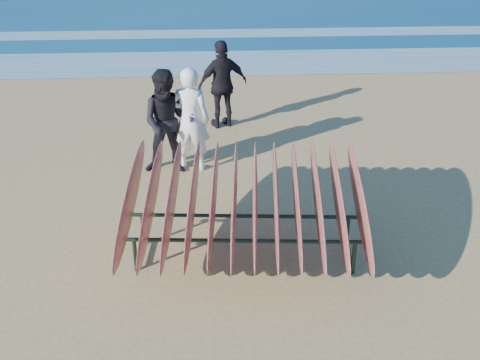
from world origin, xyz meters
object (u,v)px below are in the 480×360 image
at_px(person_dark_a, 168,122).
at_px(surfboard_rack, 245,202).
at_px(person_white, 190,120).
at_px(person_dark_b, 223,84).

bearing_deg(person_dark_a, surfboard_rack, -65.72).
bearing_deg(person_white, person_dark_a, 24.89).
bearing_deg(surfboard_rack, person_dark_b, 96.10).
relative_size(surfboard_rack, person_dark_a, 1.77).
bearing_deg(person_white, person_dark_b, -96.45).
distance_m(surfboard_rack, person_white, 3.06).
relative_size(person_dark_a, person_dark_b, 1.03).
relative_size(surfboard_rack, person_white, 1.76).
xyz_separation_m(surfboard_rack, person_dark_b, (-0.16, 5.00, 0.01)).
bearing_deg(person_dark_b, surfboard_rack, 71.19).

